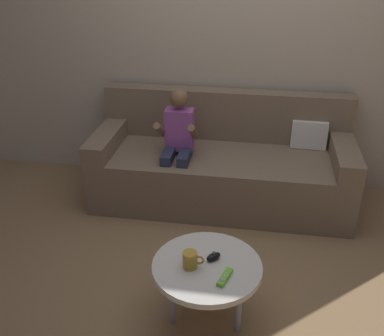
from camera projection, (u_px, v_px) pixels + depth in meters
name	position (u px, v px, depth m)	size (l,w,h in m)	color
ground_plane	(221.00, 279.00, 2.93)	(9.48, 9.48, 0.00)	olive
wall_back	(243.00, 40.00, 3.60)	(4.74, 0.05, 2.50)	#B2A38E
couch	(222.00, 166.00, 3.71)	(2.06, 0.80, 0.86)	#75604C
person_seated_on_couch	(178.00, 143.00, 3.48)	(0.31, 0.38, 0.97)	#282D47
coffee_table	(207.00, 270.00, 2.47)	(0.61, 0.61, 0.40)	beige
game_remote_lime_near_edge	(225.00, 277.00, 2.34)	(0.08, 0.14, 0.03)	#72C638
nunchuk_black	(214.00, 257.00, 2.48)	(0.10, 0.09, 0.05)	black
coffee_mug	(190.00, 260.00, 2.41)	(0.12, 0.08, 0.09)	#B78C2D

